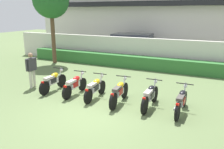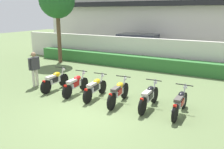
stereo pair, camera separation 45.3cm
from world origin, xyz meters
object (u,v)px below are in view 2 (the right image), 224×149
parked_car (140,47)px  motorcycle_in_row_3 (118,92)px  tree_near_inspector (57,1)px  motorcycle_in_row_5 (180,102)px  motorcycle_in_row_4 (149,97)px  inspector_person (34,66)px  motorcycle_in_row_1 (76,84)px  motorcycle_in_row_2 (95,88)px  motorcycle_in_row_0 (55,80)px

parked_car → motorcycle_in_row_3: bearing=-75.9°
tree_near_inspector → motorcycle_in_row_5: size_ratio=2.85×
motorcycle_in_row_4 → inspector_person: 5.62m
motorcycle_in_row_1 → motorcycle_in_row_3: motorcycle_in_row_3 is taller
tree_near_inspector → motorcycle_in_row_2: size_ratio=2.94×
motorcycle_in_row_3 → motorcycle_in_row_5: size_ratio=1.04×
motorcycle_in_row_0 → motorcycle_in_row_5: bearing=-91.8°
tree_near_inspector → motorcycle_in_row_1: tree_near_inspector is taller
motorcycle_in_row_0 → motorcycle_in_row_1: motorcycle_in_row_0 is taller
motorcycle_in_row_2 → inspector_person: size_ratio=1.11×
tree_near_inspector → motorcycle_in_row_4: tree_near_inspector is taller
tree_near_inspector → motorcycle_in_row_3: size_ratio=2.74×
motorcycle_in_row_1 → motorcycle_in_row_0: bearing=87.2°
parked_car → motorcycle_in_row_5: 9.29m
motorcycle_in_row_1 → motorcycle_in_row_2: (0.99, -0.01, 0.00)m
motorcycle_in_row_1 → motorcycle_in_row_4: bearing=-91.7°
motorcycle_in_row_1 → motorcycle_in_row_2: 0.99m
tree_near_inspector → motorcycle_in_row_3: tree_near_inspector is taller
motorcycle_in_row_5 → motorcycle_in_row_3: bearing=93.3°
tree_near_inspector → inspector_person: 6.25m
motorcycle_in_row_1 → motorcycle_in_row_3: 2.09m
parked_car → motorcycle_in_row_1: bearing=-90.1°
motorcycle_in_row_2 → motorcycle_in_row_5: (3.38, 0.03, 0.00)m
motorcycle_in_row_1 → motorcycle_in_row_5: bearing=-91.9°
motorcycle_in_row_3 → tree_near_inspector: bearing=51.0°
motorcycle_in_row_2 → motorcycle_in_row_4: (2.27, 0.04, 0.01)m
motorcycle_in_row_4 → motorcycle_in_row_1: bearing=90.4°
motorcycle_in_row_1 → motorcycle_in_row_4: (3.26, 0.02, 0.02)m
tree_near_inspector → motorcycle_in_row_3: bearing=-34.7°
motorcycle_in_row_2 → inspector_person: (-3.33, 0.01, 0.52)m
motorcycle_in_row_0 → motorcycle_in_row_4: 4.42m
motorcycle_in_row_1 → motorcycle_in_row_3: bearing=-94.7°
motorcycle_in_row_1 → motorcycle_in_row_5: size_ratio=0.97×
parked_car → tree_near_inspector: 6.43m
motorcycle_in_row_4 → motorcycle_in_row_5: 1.11m
parked_car → motorcycle_in_row_2: (1.34, -8.02, -0.50)m
motorcycle_in_row_2 → motorcycle_in_row_5: motorcycle_in_row_5 is taller
parked_car → motorcycle_in_row_2: parked_car is taller
motorcycle_in_row_2 → motorcycle_in_row_0: bearing=86.2°
motorcycle_in_row_3 → parked_car: bearing=12.4°
motorcycle_in_row_0 → motorcycle_in_row_2: 2.15m
motorcycle_in_row_0 → motorcycle_in_row_4: motorcycle_in_row_4 is taller
tree_near_inspector → motorcycle_in_row_1: bearing=-44.1°
parked_car → inspector_person: size_ratio=2.82×
motorcycle_in_row_3 → motorcycle_in_row_2: bearing=81.5°
parked_car → motorcycle_in_row_1: parked_car is taller
motorcycle_in_row_4 → inspector_person: size_ratio=1.16×
tree_near_inspector → motorcycle_in_row_5: tree_near_inspector is taller
motorcycle_in_row_0 → motorcycle_in_row_1: bearing=-92.6°
parked_car → motorcycle_in_row_5: parked_car is taller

